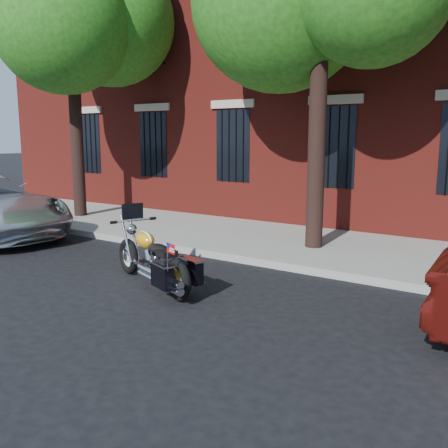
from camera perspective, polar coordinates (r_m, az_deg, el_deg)
The scene contains 6 objects.
ground at distance 8.67m, azimuth -0.90°, elevation -6.62°, with size 120.00×120.00×0.00m, color black.
curb at distance 9.77m, azimuth 3.80°, elevation -4.26°, with size 40.00×0.16×0.15m, color gray.
sidewalk at distance 11.39m, azimuth 8.63°, elevation -2.28°, with size 40.00×3.60×0.15m, color gray.
building at distance 17.85m, azimuth 19.44°, elevation 20.88°, with size 26.00×10.08×12.00m.
tree_left at distance 15.80m, azimuth -17.23°, elevation 23.17°, with size 4.12×3.92×8.54m.
motorcycle at distance 8.27m, azimuth -7.97°, elevation -4.34°, with size 2.38×1.37×1.32m.
Camera 1 is at (4.81, -6.77, 2.50)m, focal length 40.00 mm.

